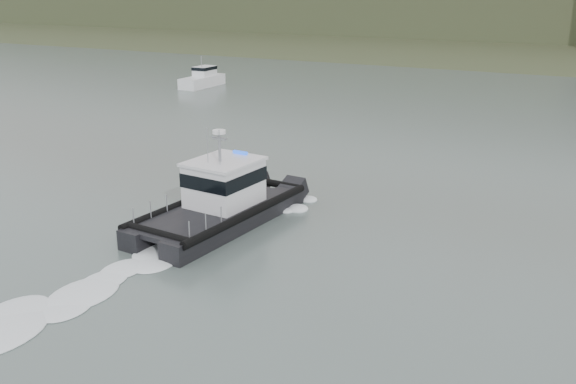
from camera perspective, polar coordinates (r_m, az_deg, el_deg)
name	(u,v)px	position (r m, az deg, el deg)	size (l,w,h in m)	color
ground	(201,301)	(24.13, -7.75, -9.59)	(400.00, 400.00, 0.00)	#4C5B55
headlands	(568,6)	(143.34, 23.65, 14.92)	(500.00, 105.36, 27.12)	#334024
patrol_boat	(221,200)	(31.08, -5.99, -0.70)	(4.35, 10.11, 4.79)	black
motorboat	(203,79)	(74.57, -7.57, 9.95)	(2.23, 6.45, 3.53)	white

